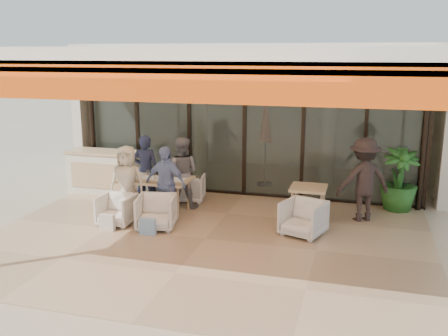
% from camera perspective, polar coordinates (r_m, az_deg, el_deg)
% --- Properties ---
extents(ground, '(70.00, 70.00, 0.00)m').
position_cam_1_polar(ground, '(9.17, -2.16, -8.22)').
color(ground, '#C6B293').
rests_on(ground, ground).
extents(terrace_floor, '(8.00, 6.00, 0.01)m').
position_cam_1_polar(terrace_floor, '(9.17, -2.16, -8.19)').
color(terrace_floor, tan).
rests_on(terrace_floor, ground).
extents(terrace_structure, '(8.00, 6.00, 3.40)m').
position_cam_1_polar(terrace_structure, '(8.29, -2.93, 12.50)').
color(terrace_structure, silver).
rests_on(terrace_structure, ground).
extents(glass_storefront, '(8.08, 0.10, 3.20)m').
position_cam_1_polar(glass_storefront, '(11.56, 2.37, 4.49)').
color(glass_storefront, '#9EADA3').
rests_on(glass_storefront, ground).
extents(interior_block, '(9.05, 3.62, 3.52)m').
position_cam_1_polar(interior_block, '(13.74, 4.71, 8.48)').
color(interior_block, silver).
rests_on(interior_block, ground).
extents(host_counter, '(1.85, 0.65, 1.04)m').
position_cam_1_polar(host_counter, '(12.29, -13.33, -0.41)').
color(host_counter, silver).
rests_on(host_counter, ground).
extents(dining_table, '(1.50, 0.90, 0.93)m').
position_cam_1_polar(dining_table, '(10.61, -7.89, -1.46)').
color(dining_table, '#D8BB84').
rests_on(dining_table, ground).
extents(chair_far_left, '(0.78, 0.75, 0.66)m').
position_cam_1_polar(chair_far_left, '(11.69, -7.85, -1.89)').
color(chair_far_left, silver).
rests_on(chair_far_left, ground).
extents(chair_far_right, '(0.76, 0.72, 0.68)m').
position_cam_1_polar(chair_far_right, '(11.39, -3.97, -2.16)').
color(chair_far_right, silver).
rests_on(chair_far_right, ground).
extents(chair_near_left, '(0.66, 0.62, 0.67)m').
position_cam_1_polar(chair_near_left, '(10.05, -12.17, -4.54)').
color(chair_near_left, silver).
rests_on(chair_near_left, ground).
extents(chair_near_right, '(0.84, 0.80, 0.73)m').
position_cam_1_polar(chair_near_right, '(9.69, -7.77, -4.85)').
color(chair_near_right, silver).
rests_on(chair_near_right, ground).
extents(diner_navy, '(0.63, 0.48, 1.57)m').
position_cam_1_polar(diner_navy, '(11.14, -8.94, -0.25)').
color(diner_navy, '#171B32').
rests_on(diner_navy, ground).
extents(diner_grey, '(0.83, 0.68, 1.57)m').
position_cam_1_polar(diner_grey, '(10.82, -4.90, -0.55)').
color(diner_grey, slate).
rests_on(diner_grey, ground).
extents(diner_cream, '(0.78, 0.55, 1.50)m').
position_cam_1_polar(diner_cream, '(10.37, -11.00, -1.56)').
color(diner_cream, beige).
rests_on(diner_cream, ground).
extents(diner_periwinkle, '(0.95, 0.52, 1.53)m').
position_cam_1_polar(diner_periwinkle, '(10.02, -6.71, -1.83)').
color(diner_periwinkle, '#6E86B8').
rests_on(diner_periwinkle, ground).
extents(tote_bag_cream, '(0.30, 0.10, 0.34)m').
position_cam_1_polar(tote_bag_cream, '(9.77, -13.22, -6.14)').
color(tote_bag_cream, silver).
rests_on(tote_bag_cream, ground).
extents(tote_bag_blue, '(0.30, 0.10, 0.34)m').
position_cam_1_polar(tote_bag_blue, '(9.41, -8.71, -6.70)').
color(tote_bag_blue, '#99BFD8').
rests_on(tote_bag_blue, ground).
extents(side_table, '(0.70, 0.70, 0.74)m').
position_cam_1_polar(side_table, '(10.00, 9.63, -2.71)').
color(side_table, '#D8BB84').
rests_on(side_table, ground).
extents(side_chair, '(0.90, 0.87, 0.74)m').
position_cam_1_polar(side_chair, '(9.37, 9.05, -5.51)').
color(side_chair, silver).
rests_on(side_chair, ground).
extents(standing_woman, '(1.27, 1.05, 1.71)m').
position_cam_1_polar(standing_woman, '(10.29, 15.67, -1.33)').
color(standing_woman, black).
rests_on(standing_woman, ground).
extents(potted_palm, '(0.91, 0.91, 1.38)m').
position_cam_1_polar(potted_palm, '(11.23, 19.40, -1.27)').
color(potted_palm, '#1E5919').
rests_on(potted_palm, ground).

